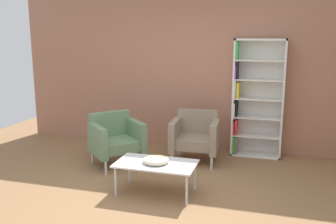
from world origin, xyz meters
TOP-DOWN VIEW (x-y plane):
  - ground_plane at (0.00, 0.00)m, footprint 8.32×8.32m
  - brick_back_panel at (0.00, 2.46)m, footprint 6.40×0.12m
  - bookshelf_tall at (1.04, 2.26)m, footprint 0.80×0.30m
  - coffee_table_low at (-0.03, 0.36)m, footprint 1.00×0.56m
  - decorative_bowl at (-0.03, 0.36)m, footprint 0.32×0.32m
  - armchair_by_bookshelf at (-0.96, 1.22)m, footprint 0.95×0.95m
  - armchair_corner_red at (0.19, 1.70)m, footprint 0.76×0.70m

SIDE VIEW (x-z plane):
  - ground_plane at x=0.00m, z-range 0.00..0.00m
  - coffee_table_low at x=-0.03m, z-range 0.17..0.57m
  - armchair_by_bookshelf at x=-0.96m, z-range 0.02..0.80m
  - armchair_corner_red at x=0.19m, z-range 0.02..0.80m
  - decorative_bowl at x=-0.03m, z-range 0.41..0.46m
  - bookshelf_tall at x=1.04m, z-range -0.01..1.89m
  - brick_back_panel at x=0.00m, z-range 0.00..2.90m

